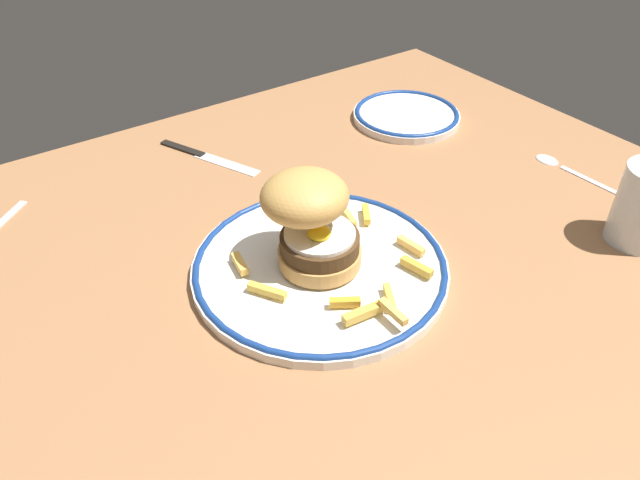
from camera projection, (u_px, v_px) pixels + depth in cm
name	position (u px, v px, depth cm)	size (l,w,h in cm)	color
ground_plane	(325.00, 303.00, 68.18)	(117.20, 99.00, 4.00)	#90623E
dinner_plate	(320.00, 266.00, 68.96)	(29.36, 29.36, 1.60)	white
burger	(311.00, 218.00, 65.43)	(10.29, 11.46, 11.06)	tan
fries_pile	(348.00, 267.00, 66.95)	(20.25, 28.05, 1.56)	gold
side_plate	(406.00, 115.00, 99.33)	(17.51, 17.51, 1.60)	white
knife	(200.00, 154.00, 90.37)	(8.64, 17.07, 0.70)	black
spoon	(556.00, 162.00, 88.24)	(2.74, 13.36, 0.90)	silver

